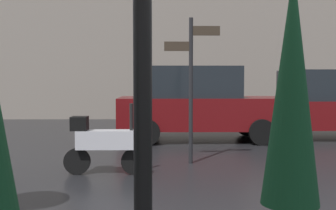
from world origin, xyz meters
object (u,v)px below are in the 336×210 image
parked_scooter (103,143)px  street_signpost (191,75)px  parked_car_right (333,104)px  parked_car_left (198,103)px  folded_patio_umbrella_far (291,114)px

parked_scooter → street_signpost: size_ratio=0.51×
parked_scooter → parked_car_right: 7.40m
parked_scooter → parked_car_right: (5.89, 4.45, 0.41)m
parked_car_left → parked_car_right: size_ratio=0.99×
folded_patio_umbrella_far → parked_scooter: (-1.70, 4.86, -0.89)m
folded_patio_umbrella_far → parked_car_left: bearing=87.9°
folded_patio_umbrella_far → parked_car_right: (4.19, 9.31, -0.49)m
parked_scooter → parked_car_left: (2.04, 4.09, 0.45)m
parked_car_right → street_signpost: bearing=-134.1°
parked_car_right → parked_scooter: bearing=-136.4°
folded_patio_umbrella_far → street_signpost: bearing=91.0°
folded_patio_umbrella_far → parked_scooter: size_ratio=1.54×
folded_patio_umbrella_far → parked_car_right: folded_patio_umbrella_far is taller
folded_patio_umbrella_far → parked_car_right: size_ratio=0.50×
parked_car_left → street_signpost: bearing=69.2°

